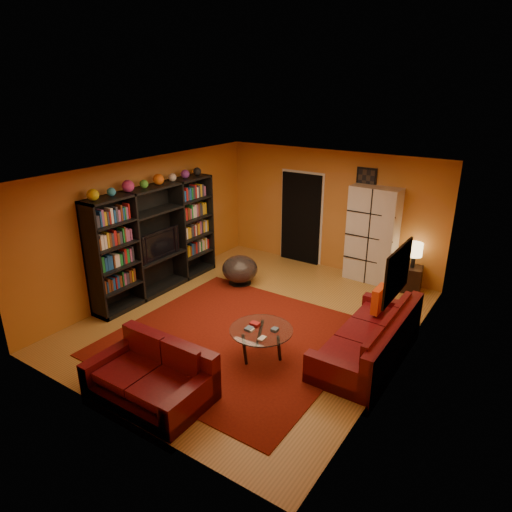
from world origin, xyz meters
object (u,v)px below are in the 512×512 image
Objects in this scene: side_table at (411,279)px; table_lamp at (415,250)px; sofa at (373,340)px; loveseat at (154,375)px; tv at (157,244)px; coffee_table at (261,332)px; entertainment_unit at (156,240)px; bowl_chair at (240,269)px; storage_cabinet at (372,235)px.

table_lamp is (-0.00, -0.00, 0.61)m from side_table.
loveseat is (-2.10, -2.49, -0.00)m from sofa.
tv reaches higher than side_table.
coffee_table is at bearing -107.88° from side_table.
sofa is at bearing -88.53° from tv.
tv is 1.91× the size of table_lamp.
loveseat is 1.67m from coffee_table.
side_table is (4.21, 2.74, -0.80)m from entertainment_unit.
table_lamp is at bearing 28.22° from bowl_chair.
table_lamp is (4.16, 2.78, -0.14)m from tv.
entertainment_unit is 5.09m from side_table.
coffee_table is at bearing -107.88° from table_lamp.
tv is 5.06m from side_table.
loveseat is at bearing -110.15° from side_table.
table_lamp is at bearing 72.12° from coffee_table.
storage_cabinet reaches higher than tv.
table_lamp is (-0.21, 2.67, 0.58)m from sofa.
sofa is 2.68m from side_table.
bowl_chair is at bearing 43.50° from entertainment_unit.
storage_cabinet is at bearing -49.01° from tv.
tv is at bearing -146.19° from table_lamp.
sofa is 1.45× the size of loveseat.
bowl_chair is at bearing 17.34° from loveseat.
bowl_chair is (-3.24, 1.05, 0.04)m from sofa.
tv is 4.43m from sofa.
side_table is (-0.21, 2.67, -0.03)m from sofa.
coffee_table is at bearing -47.65° from bowl_chair.
storage_cabinet is (1.00, 5.21, 0.71)m from loveseat.
storage_cabinet is 0.90m from table_lamp.
side_table is at bearing 28.22° from bowl_chair.
sofa reaches higher than coffee_table.
bowl_chair is at bearing 161.77° from sofa.
bowl_chair is (-1.85, 2.03, -0.12)m from coffee_table.
storage_cabinet is at bearing 38.18° from bowl_chair.
coffee_table is (2.98, -0.87, -0.56)m from tv.
entertainment_unit reaches higher than side_table.
side_table is (0.89, -0.06, -0.74)m from storage_cabinet.
bowl_chair is 3.43m from side_table.
tv reaches higher than loveseat.
entertainment_unit reaches higher than coffee_table.
side_table is 0.99× the size of table_lamp.
entertainment_unit reaches higher than tv.
entertainment_unit is at bearing 163.32° from coffee_table.
loveseat reaches higher than bowl_chair.
sofa is 4.74× the size of side_table.
loveseat is at bearing -136.35° from tv.
sofa is 1.19× the size of storage_cabinet.
coffee_table is (-1.39, -0.98, 0.15)m from sofa.
side_table is (3.03, 1.62, -0.07)m from bowl_chair.
sofa is 1.71m from coffee_table.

